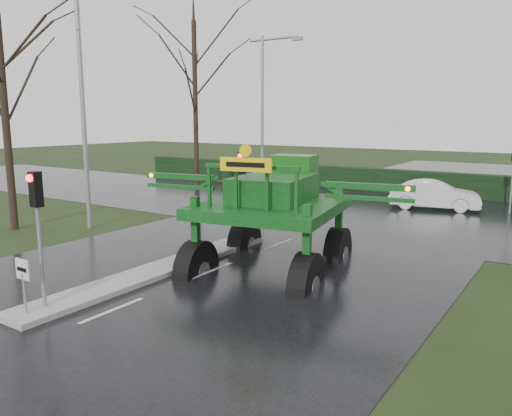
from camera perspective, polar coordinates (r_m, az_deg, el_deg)
The scene contains 14 objects.
ground at distance 13.26m, azimuth -16.08°, elevation -11.25°, with size 140.00×140.00×0.00m, color black.
road_main at distance 20.81m, azimuth 5.36°, elevation -3.07°, with size 14.00×80.00×0.02m, color black.
road_cross at distance 26.14m, azimuth 11.63°, elevation -0.50°, with size 80.00×12.00×0.02m, color black.
median_island at distance 16.06m, azimuth -10.92°, elevation -6.92°, with size 1.20×10.00×0.16m, color gray.
hedge_row at distance 33.51m, azimuth 16.86°, elevation 2.87°, with size 44.00×0.90×1.50m, color black.
keep_left_sign at distance 13.12m, azimuth -25.07°, elevation -7.18°, with size 0.50×0.07×1.35m.
traffic_signal_near at distance 13.03m, azimuth -23.73°, elevation -0.26°, with size 0.26×0.33×3.52m.
traffic_signal_mid at distance 18.93m, azimuth -1.61°, elevation 3.60°, with size 0.26×0.33×3.52m.
street_light_left_near at distance 22.56m, azimuth -18.81°, elevation 12.78°, with size 3.85×0.30×10.00m.
street_light_left_far at distance 33.06m, azimuth 1.18°, elevation 12.31°, with size 3.85×0.30×10.00m.
tree_left_near at distance 23.77m, azimuth -26.93°, elevation 11.73°, with size 6.30×6.30×10.85m.
tree_left_far at distance 34.08m, azimuth -7.00°, elevation 14.12°, with size 7.70×7.70×13.26m.
crop_sprayer at distance 15.60m, azimuth -6.56°, elevation 1.38°, with size 8.92×6.27×5.05m.
white_sedan at distance 28.15m, azimuth 19.61°, elevation -0.15°, with size 1.61×4.61×1.52m, color silver.
Camera 1 is at (9.56, -7.86, 4.75)m, focal length 35.00 mm.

